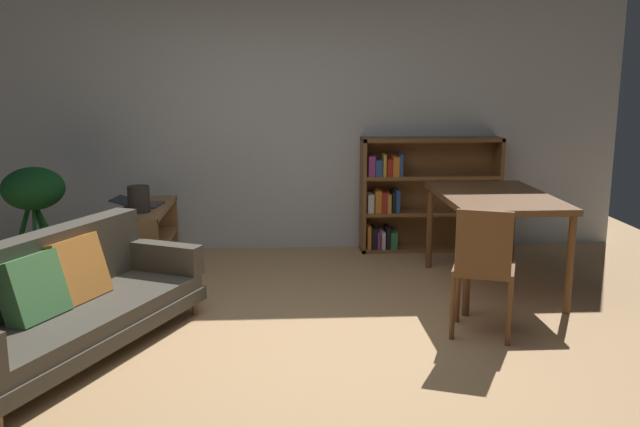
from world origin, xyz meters
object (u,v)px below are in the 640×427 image
(media_console, at_px, (148,240))
(desk_speaker, at_px, (139,199))
(open_laptop, at_px, (140,203))
(dining_table, at_px, (494,203))
(fabric_couch, at_px, (61,302))
(potted_floor_plant, at_px, (34,201))
(dining_chair_near, at_px, (484,264))
(bookshelf, at_px, (419,195))

(media_console, xyz_separation_m, desk_speaker, (-0.01, -0.24, 0.42))
(open_laptop, height_order, dining_table, dining_table)
(fabric_couch, bearing_deg, potted_floor_plant, 113.00)
(fabric_couch, height_order, dining_table, dining_table)
(potted_floor_plant, xyz_separation_m, dining_chair_near, (3.49, -1.57, -0.18))
(potted_floor_plant, relative_size, dining_chair_near, 1.09)
(dining_table, bearing_deg, bookshelf, 104.60)
(media_console, distance_m, desk_speaker, 0.48)
(open_laptop, distance_m, desk_speaker, 0.32)
(dining_table, bearing_deg, dining_chair_near, -110.60)
(dining_chair_near, relative_size, bookshelf, 0.65)
(potted_floor_plant, xyz_separation_m, bookshelf, (3.54, 0.83, -0.13))
(dining_chair_near, bearing_deg, dining_table, 69.40)
(desk_speaker, distance_m, potted_floor_plant, 0.93)
(open_laptop, xyz_separation_m, dining_chair_near, (2.62, -1.73, -0.12))
(open_laptop, relative_size, potted_floor_plant, 0.46)
(open_laptop, bearing_deg, bookshelf, 14.16)
(desk_speaker, height_order, dining_table, desk_speaker)
(media_console, height_order, dining_table, dining_table)
(fabric_couch, bearing_deg, dining_table, 20.03)
(media_console, xyz_separation_m, open_laptop, (-0.06, 0.06, 0.33))
(desk_speaker, bearing_deg, fabric_couch, -97.98)
(fabric_couch, xyz_separation_m, open_laptop, (0.16, 1.82, 0.29))
(media_console, bearing_deg, dining_chair_near, -33.05)
(media_console, distance_m, dining_chair_near, 3.06)
(open_laptop, relative_size, dining_table, 0.33)
(open_laptop, height_order, potted_floor_plant, potted_floor_plant)
(media_console, height_order, dining_chair_near, dining_chair_near)
(desk_speaker, xyz_separation_m, potted_floor_plant, (-0.92, 0.14, -0.03))
(potted_floor_plant, distance_m, dining_chair_near, 3.84)
(bookshelf, bearing_deg, dining_table, -75.40)
(fabric_couch, height_order, bookshelf, bookshelf)
(dining_chair_near, bearing_deg, desk_speaker, 150.90)
(fabric_couch, bearing_deg, open_laptop, 84.95)
(bookshelf, bearing_deg, fabric_couch, -138.60)
(desk_speaker, bearing_deg, bookshelf, 20.33)
(fabric_couch, bearing_deg, desk_speaker, 82.02)
(potted_floor_plant, bearing_deg, bookshelf, 13.16)
(dining_table, xyz_separation_m, dining_chair_near, (-0.40, -1.06, -0.21))
(potted_floor_plant, bearing_deg, dining_chair_near, -24.24)
(fabric_couch, relative_size, potted_floor_plant, 2.15)
(open_laptop, height_order, bookshelf, bookshelf)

